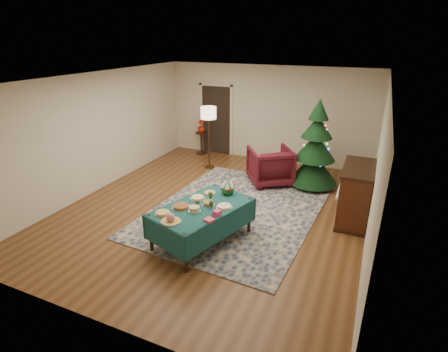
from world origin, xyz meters
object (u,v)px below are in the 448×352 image
at_px(armchair, 270,164).
at_px(side_table, 202,143).
at_px(buffet_table, 202,214).
at_px(piano, 355,195).
at_px(christmas_tree, 315,149).
at_px(floor_lamp, 209,117).
at_px(gift_box, 217,213).
at_px(potted_plant, 201,129).

xyz_separation_m(armchair, side_table, (-2.62, 1.40, -0.17)).
relative_size(buffet_table, armchair, 2.00).
xyz_separation_m(side_table, piano, (4.69, -2.54, 0.22)).
distance_m(christmas_tree, piano, 1.79).
relative_size(armchair, floor_lamp, 0.59).
relative_size(buffet_table, gift_box, 18.12).
distance_m(side_table, christmas_tree, 3.86).
relative_size(potted_plant, piano, 0.30).
height_order(armchair, potted_plant, armchair).
bearing_deg(piano, gift_box, -133.76).
relative_size(gift_box, potted_plant, 0.28).
height_order(floor_lamp, side_table, floor_lamp).
bearing_deg(side_table, piano, -28.43).
bearing_deg(christmas_tree, gift_box, -105.29).
height_order(buffet_table, floor_lamp, floor_lamp).
relative_size(buffet_table, christmas_tree, 0.94).
height_order(floor_lamp, piano, floor_lamp).
relative_size(christmas_tree, piano, 1.63).
relative_size(armchair, side_table, 1.47).
xyz_separation_m(armchair, christmas_tree, (1.01, 0.25, 0.46)).
relative_size(buffet_table, potted_plant, 5.09).
height_order(armchair, floor_lamp, floor_lamp).
distance_m(buffet_table, armchair, 3.06).
bearing_deg(side_table, christmas_tree, -17.66).
distance_m(floor_lamp, piano, 4.28).
bearing_deg(gift_box, potted_plant, 119.99).
distance_m(potted_plant, christmas_tree, 3.81).
relative_size(side_table, potted_plant, 1.73).
bearing_deg(buffet_table, potted_plant, 117.34).
height_order(buffet_table, christmas_tree, christmas_tree).
xyz_separation_m(side_table, christmas_tree, (3.63, -1.15, 0.63)).
xyz_separation_m(gift_box, potted_plant, (-2.68, 4.64, 0.05)).
bearing_deg(floor_lamp, piano, -20.83).
height_order(buffet_table, piano, piano).
xyz_separation_m(side_table, potted_plant, (0.00, 0.00, 0.46)).
distance_m(buffet_table, side_table, 5.01).
distance_m(buffet_table, potted_plant, 5.02).
bearing_deg(side_table, buffet_table, -62.66).
relative_size(armchair, piano, 0.76).
height_order(gift_box, christmas_tree, christmas_tree).
bearing_deg(buffet_table, side_table, 117.34).
bearing_deg(potted_plant, floor_lamp, -53.52).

